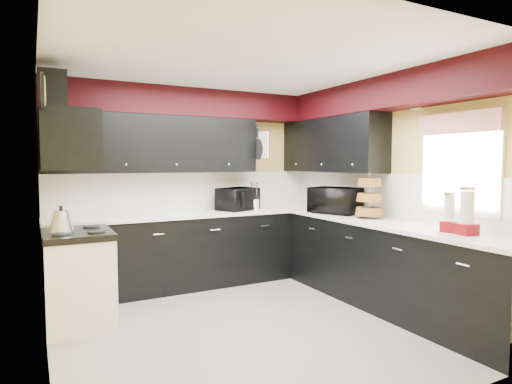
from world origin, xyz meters
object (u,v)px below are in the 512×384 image
microwave (335,200)px  utensil_crock (254,204)px  kettle (61,221)px  knife_block (253,202)px  toaster_oven (238,199)px

microwave → utensil_crock: bearing=17.9°
utensil_crock → kettle: kettle is taller
utensil_crock → knife_block: knife_block is taller
toaster_oven → knife_block: bearing=-29.3°
kettle → toaster_oven: bearing=18.3°
microwave → kettle: (-3.11, 0.18, -0.08)m
kettle → utensil_crock: bearing=15.5°
toaster_oven → utensil_crock: (0.21, -0.06, -0.08)m
knife_block → kettle: size_ratio=0.86×
toaster_oven → kettle: 2.32m
microwave → kettle: microwave is taller
toaster_oven → knife_block: (0.21, -0.02, -0.05)m
toaster_oven → knife_block: 0.22m
toaster_oven → microwave: bearing=-67.7°
microwave → kettle: size_ratio=2.61×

